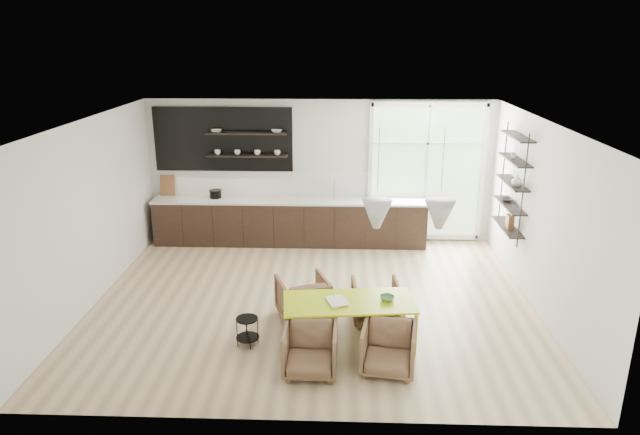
{
  "coord_description": "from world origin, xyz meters",
  "views": [
    {
      "loc": [
        0.42,
        -8.36,
        4.14
      ],
      "look_at": [
        0.09,
        0.6,
        1.23
      ],
      "focal_mm": 32.0,
      "sensor_mm": 36.0,
      "label": 1
    }
  ],
  "objects_px": {
    "armchair_back_right": "(375,301)",
    "wire_stool": "(247,328)",
    "dining_table": "(349,304)",
    "armchair_back_left": "(303,298)",
    "armchair_front_left": "(310,350)",
    "armchair_front_right": "(388,348)"
  },
  "relations": [
    {
      "from": "armchair_back_right",
      "to": "wire_stool",
      "type": "relative_size",
      "value": 1.7
    },
    {
      "from": "dining_table",
      "to": "armchair_back_left",
      "type": "bearing_deg",
      "value": 127.6
    },
    {
      "from": "armchair_back_right",
      "to": "wire_stool",
      "type": "height_order",
      "value": "armchair_back_right"
    },
    {
      "from": "armchair_back_right",
      "to": "armchair_front_left",
      "type": "relative_size",
      "value": 1.0
    },
    {
      "from": "armchair_back_left",
      "to": "wire_stool",
      "type": "bearing_deg",
      "value": 28.34
    },
    {
      "from": "dining_table",
      "to": "armchair_back_left",
      "type": "xyz_separation_m",
      "value": [
        -0.69,
        0.72,
        -0.28
      ]
    },
    {
      "from": "dining_table",
      "to": "armchair_back_right",
      "type": "distance_m",
      "value": 0.85
    },
    {
      "from": "armchair_back_right",
      "to": "armchair_front_right",
      "type": "relative_size",
      "value": 1.01
    },
    {
      "from": "dining_table",
      "to": "armchair_back_right",
      "type": "bearing_deg",
      "value": 53.45
    },
    {
      "from": "armchair_front_left",
      "to": "armchair_front_right",
      "type": "distance_m",
      "value": 1.0
    },
    {
      "from": "dining_table",
      "to": "armchair_back_left",
      "type": "height_order",
      "value": "armchair_back_left"
    },
    {
      "from": "armchair_front_right",
      "to": "wire_stool",
      "type": "relative_size",
      "value": 1.69
    },
    {
      "from": "armchair_back_left",
      "to": "armchair_front_right",
      "type": "height_order",
      "value": "armchair_back_left"
    },
    {
      "from": "armchair_back_right",
      "to": "armchair_front_left",
      "type": "xyz_separation_m",
      "value": [
        -0.9,
        -1.41,
        -0.0
      ]
    },
    {
      "from": "wire_stool",
      "to": "armchair_back_left",
      "type": "bearing_deg",
      "value": 48.39
    },
    {
      "from": "dining_table",
      "to": "armchair_front_left",
      "type": "height_order",
      "value": "dining_table"
    },
    {
      "from": "armchair_back_left",
      "to": "armchair_front_left",
      "type": "height_order",
      "value": "armchair_back_left"
    },
    {
      "from": "armchair_back_left",
      "to": "armchair_back_right",
      "type": "distance_m",
      "value": 1.09
    },
    {
      "from": "armchair_front_left",
      "to": "armchair_front_right",
      "type": "height_order",
      "value": "armchair_front_left"
    },
    {
      "from": "armchair_back_left",
      "to": "armchair_front_left",
      "type": "relative_size",
      "value": 1.05
    },
    {
      "from": "wire_stool",
      "to": "armchair_front_right",
      "type": "bearing_deg",
      "value": -16.36
    },
    {
      "from": "armchair_back_left",
      "to": "armchair_back_right",
      "type": "bearing_deg",
      "value": 158.2
    }
  ]
}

